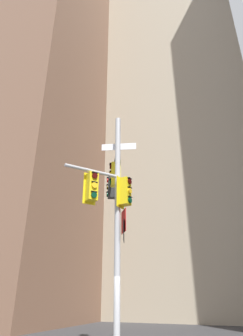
% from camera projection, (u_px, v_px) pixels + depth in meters
% --- Properties ---
extents(building_tower_left, '(13.35, 13.35, 47.87)m').
position_uv_depth(building_tower_left, '(38.00, 85.00, 32.48)').
color(building_tower_left, brown).
rests_on(building_tower_left, ground).
extents(building_mid_block, '(16.30, 16.30, 48.58)m').
position_uv_depth(building_mid_block, '(178.00, 116.00, 38.51)').
color(building_mid_block, tan).
rests_on(building_mid_block, ground).
extents(signal_pole_assembly, '(2.04, 4.18, 8.53)m').
position_uv_depth(signal_pole_assembly, '(113.00, 199.00, 10.62)').
color(signal_pole_assembly, '#B2B2B5').
rests_on(signal_pole_assembly, ground).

